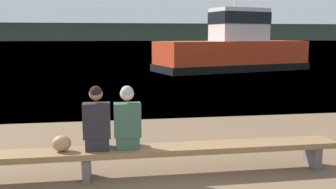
% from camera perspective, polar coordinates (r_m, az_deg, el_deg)
% --- Properties ---
extents(water_surface, '(240.00, 240.00, 0.00)m').
position_cam_1_polar(water_surface, '(129.62, -8.71, 7.90)').
color(water_surface, '#5684A3').
rests_on(water_surface, ground).
extents(far_shoreline, '(600.00, 12.00, 7.68)m').
position_cam_1_polar(far_shoreline, '(175.51, -8.83, 9.40)').
color(far_shoreline, '#384233').
rests_on(far_shoreline, ground).
extents(bench_main, '(8.06, 0.48, 0.46)m').
position_cam_1_polar(bench_main, '(5.90, -12.36, -9.01)').
color(bench_main, brown).
rests_on(bench_main, ground).
extents(person_left, '(0.41, 0.36, 0.99)m').
position_cam_1_polar(person_left, '(5.76, -10.80, -4.15)').
color(person_left, black).
rests_on(person_left, bench_main).
extents(person_right, '(0.41, 0.36, 0.98)m').
position_cam_1_polar(person_right, '(5.76, -6.21, -4.03)').
color(person_right, '#2D4C3D').
rests_on(person_right, bench_main).
extents(shopping_bag, '(0.28, 0.21, 0.25)m').
position_cam_1_polar(shopping_bag, '(5.89, -15.90, -7.18)').
color(shopping_bag, '#9E754C').
rests_on(shopping_bag, bench_main).
extents(tugboat_red, '(10.40, 5.87, 6.23)m').
position_cam_1_polar(tugboat_red, '(24.21, 9.93, 6.57)').
color(tugboat_red, red).
rests_on(tugboat_red, water_surface).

